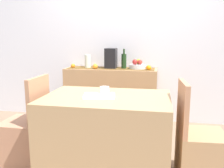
{
  "coord_description": "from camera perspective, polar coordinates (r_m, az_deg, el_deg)",
  "views": [
    {
      "loc": [
        0.5,
        -2.56,
        1.27
      ],
      "look_at": [
        -0.07,
        0.38,
        0.7
      ],
      "focal_mm": 39.52,
      "sensor_mm": 36.0,
      "label": 1
    }
  ],
  "objects": [
    {
      "name": "orange_loose_mid",
      "position": [
        3.5,
        -3.91,
        4.08
      ],
      "size": [
        0.07,
        0.07,
        0.07
      ],
      "primitive_type": "sphere",
      "color": "orange",
      "rests_on": "sideboard_console"
    },
    {
      "name": "fruit_bowl",
      "position": [
        3.52,
        5.88,
        4.04
      ],
      "size": [
        0.23,
        0.23,
        0.06
      ],
      "primitive_type": "cylinder",
      "color": "silver",
      "rests_on": "table_runner"
    },
    {
      "name": "orange_loose_end",
      "position": [
        3.41,
        8.48,
        3.75
      ],
      "size": [
        0.07,
        0.07,
        0.07
      ],
      "primitive_type": "sphere",
      "color": "orange",
      "rests_on": "sideboard_console"
    },
    {
      "name": "apple_center",
      "position": [
        3.51,
        6.49,
        5.08
      ],
      "size": [
        0.07,
        0.07,
        0.07
      ],
      "primitive_type": "sphere",
      "color": "#B63126",
      "rests_on": "fruit_bowl"
    },
    {
      "name": "wine_bottle",
      "position": [
        3.53,
        2.71,
        5.35
      ],
      "size": [
        0.07,
        0.07,
        0.28
      ],
      "color": "#1C3619",
      "rests_on": "sideboard_console"
    },
    {
      "name": "open_book",
      "position": [
        2.22,
        -2.97,
        -2.79
      ],
      "size": [
        0.31,
        0.26,
        0.02
      ],
      "primitive_type": "cube",
      "rotation": [
        0.0,
        0.0,
        0.18
      ],
      "color": "white",
      "rests_on": "dining_table"
    },
    {
      "name": "chair_near_window",
      "position": [
        2.69,
        -19.29,
        -11.75
      ],
      "size": [
        0.4,
        0.4,
        0.9
      ],
      "color": "tan",
      "rests_on": "ground"
    },
    {
      "name": "apple_right",
      "position": [
        3.58,
        6.12,
        5.22
      ],
      "size": [
        0.07,
        0.07,
        0.07
      ],
      "primitive_type": "sphere",
      "color": "#96A12B",
      "rests_on": "fruit_bowl"
    },
    {
      "name": "ground_plane",
      "position": [
        2.9,
        -0.09,
        -15.37
      ],
      "size": [
        6.4,
        6.4,
        0.02
      ],
      "primitive_type": "cube",
      "color": "#836A54",
      "rests_on": "ground"
    },
    {
      "name": "room_wall_rear",
      "position": [
        3.77,
        3.4,
        11.99
      ],
      "size": [
        6.4,
        0.06,
        2.7
      ],
      "primitive_type": "cube",
      "color": "silver",
      "rests_on": "ground"
    },
    {
      "name": "ceramic_vase",
      "position": [
        3.65,
        -5.65,
        5.24
      ],
      "size": [
        0.09,
        0.09,
        0.19
      ],
      "primitive_type": "cylinder",
      "color": "silver",
      "rests_on": "sideboard_console"
    },
    {
      "name": "apple_front",
      "position": [
        3.5,
        5.32,
        5.12
      ],
      "size": [
        0.07,
        0.07,
        0.07
      ],
      "primitive_type": "sphere",
      "color": "#A72622",
      "rests_on": "fruit_bowl"
    },
    {
      "name": "orange_loose_near_bowl",
      "position": [
        3.66,
        -9.02,
        4.18
      ],
      "size": [
        0.06,
        0.06,
        0.06
      ],
      "primitive_type": "sphere",
      "color": "orange",
      "rests_on": "sideboard_console"
    },
    {
      "name": "coffee_maker",
      "position": [
        3.56,
        -0.24,
        5.94
      ],
      "size": [
        0.16,
        0.18,
        0.29
      ],
      "primitive_type": "cube",
      "color": "black",
      "rests_on": "sideboard_console"
    },
    {
      "name": "chair_by_corner",
      "position": [
        2.39,
        19.54,
        -14.75
      ],
      "size": [
        0.43,
        0.43,
        0.9
      ],
      "color": "tan",
      "rests_on": "ground"
    },
    {
      "name": "sideboard_console",
      "position": [
        3.65,
        -0.23,
        -2.81
      ],
      "size": [
        1.32,
        0.42,
        0.82
      ],
      "primitive_type": "cube",
      "color": "tan",
      "rests_on": "ground"
    },
    {
      "name": "table_runner",
      "position": [
        3.57,
        -0.24,
        3.68
      ],
      "size": [
        1.24,
        0.32,
        0.01
      ],
      "primitive_type": "cube",
      "color": "brown",
      "rests_on": "sideboard_console"
    },
    {
      "name": "dining_table",
      "position": [
        2.36,
        -1.22,
        -11.62
      ],
      "size": [
        1.15,
        0.78,
        0.74
      ],
      "primitive_type": "cube",
      "color": "tan",
      "rests_on": "ground"
    },
    {
      "name": "coffee_cup",
      "position": [
        2.28,
        -1.75,
        -1.62
      ],
      "size": [
        0.09,
        0.09,
        0.08
      ],
      "primitive_type": "cylinder",
      "color": "silver",
      "rests_on": "dining_table"
    }
  ]
}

